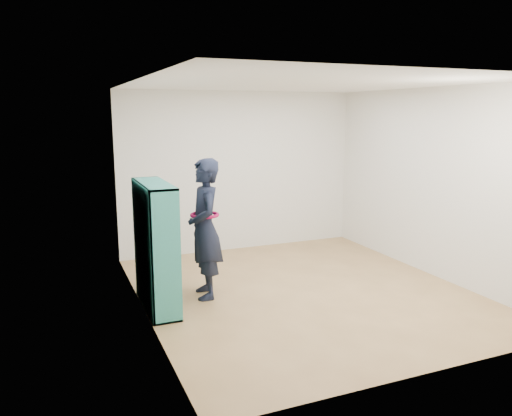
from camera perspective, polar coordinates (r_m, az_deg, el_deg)
name	(u,v)px	position (r m, az deg, el deg)	size (l,w,h in m)	color
floor	(303,291)	(6.53, 5.39, -9.43)	(4.50, 4.50, 0.00)	olive
ceiling	(307,83)	(6.14, 5.83, 13.99)	(4.50, 4.50, 0.00)	white
wall_left	(142,202)	(5.55, -12.91, 0.63)	(0.02, 4.50, 2.60)	white
wall_right	(432,183)	(7.35, 19.49, 2.74)	(0.02, 4.50, 2.60)	white
wall_back	(240,172)	(8.23, -1.82, 4.17)	(4.00, 0.02, 2.60)	white
wall_front	(433,230)	(4.39, 19.61, -2.42)	(4.00, 0.02, 2.60)	white
bookshelf	(154,248)	(5.90, -11.61, -4.48)	(0.32, 1.11, 1.48)	teal
person	(205,229)	(6.12, -5.87, -2.37)	(0.48, 0.67, 1.72)	black
smartphone	(191,219)	(6.14, -7.40, -1.29)	(0.01, 0.09, 0.12)	silver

